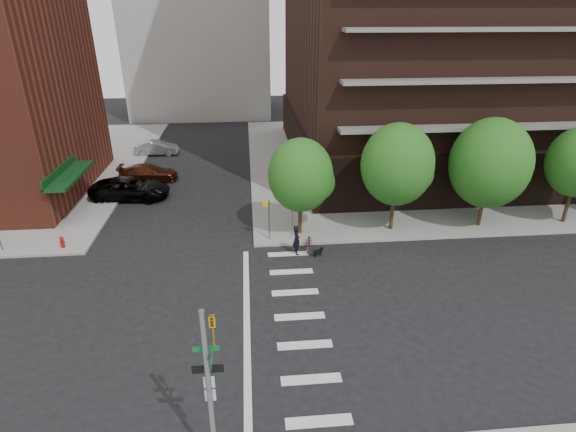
{
  "coord_description": "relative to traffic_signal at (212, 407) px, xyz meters",
  "views": [
    {
      "loc": [
        0.87,
        -17.2,
        13.25
      ],
      "look_at": [
        3.0,
        6.0,
        2.5
      ],
      "focal_mm": 28.0,
      "sensor_mm": 36.0,
      "label": 1
    }
  ],
  "objects": [
    {
      "name": "parked_car_maroon",
      "position": [
        -7.11,
        27.11,
        -2.0
      ],
      "size": [
        1.99,
        4.85,
        1.41
      ],
      "primitive_type": "imported",
      "rotation": [
        0.0,
        0.0,
        1.57
      ],
      "color": "#42190D",
      "rests_on": "ground"
    },
    {
      "name": "pedestrian_signal",
      "position": [
        2.79,
        15.42,
        -0.84
      ],
      "size": [
        2.18,
        0.67,
        2.6
      ],
      "color": "slate",
      "rests_on": "sidewalk_ne"
    },
    {
      "name": "tree_b",
      "position": [
        10.47,
        15.99,
        1.85
      ],
      "size": [
        4.5,
        4.5,
        6.65
      ],
      "color": "#301E11",
      "rests_on": "sidewalk_ne"
    },
    {
      "name": "parked_car_black",
      "position": [
        -7.73,
        23.23,
        -1.89
      ],
      "size": [
        3.18,
        6.06,
        1.63
      ],
      "primitive_type": "imported",
      "rotation": [
        0.0,
        0.0,
        1.49
      ],
      "color": "black",
      "rests_on": "ground"
    },
    {
      "name": "tree_c",
      "position": [
        16.47,
        15.99,
        1.75
      ],
      "size": [
        5.0,
        5.0,
        6.8
      ],
      "color": "#301E11",
      "rests_on": "sidewalk_ne"
    },
    {
      "name": "crosswalk",
      "position": [
        2.68,
        7.49,
        -2.69
      ],
      "size": [
        3.85,
        13.0,
        0.01
      ],
      "color": "silver",
      "rests_on": "ground"
    },
    {
      "name": "traffic_signal",
      "position": [
        0.0,
        0.0,
        0.0
      ],
      "size": [
        0.9,
        0.75,
        6.0
      ],
      "color": "slate",
      "rests_on": "sidewalk_s"
    },
    {
      "name": "fire_hydrant",
      "position": [
        -10.03,
        15.29,
        -2.15
      ],
      "size": [
        0.24,
        0.24,
        0.73
      ],
      "color": "#A50C0C",
      "rests_on": "sidewalk_nw"
    },
    {
      "name": "dog",
      "position": [
        5.22,
        13.09,
        -2.38
      ],
      "size": [
        0.6,
        0.37,
        0.51
      ],
      "rotation": [
        0.0,
        0.0,
        0.43
      ],
      "color": "black",
      "rests_on": "ground"
    },
    {
      "name": "ground",
      "position": [
        0.47,
        7.49,
        -2.7
      ],
      "size": [
        120.0,
        120.0,
        0.0
      ],
      "primitive_type": "plane",
      "color": "black",
      "rests_on": "ground"
    },
    {
      "name": "parked_car_silver",
      "position": [
        -7.73,
        34.7,
        -2.0
      ],
      "size": [
        1.5,
        4.23,
        1.39
      ],
      "primitive_type": "imported",
      "rotation": [
        0.0,
        0.0,
        1.58
      ],
      "color": "gray",
      "rests_on": "ground"
    },
    {
      "name": "dog_walker",
      "position": [
        3.97,
        13.49,
        -1.77
      ],
      "size": [
        0.76,
        0.58,
        1.86
      ],
      "primitive_type": "imported",
      "rotation": [
        0.0,
        0.0,
        1.79
      ],
      "color": "black",
      "rests_on": "ground"
    },
    {
      "name": "scooter",
      "position": [
        4.79,
        13.99,
        -2.25
      ],
      "size": [
        0.94,
        1.79,
        0.89
      ],
      "primitive_type": "imported",
      "rotation": [
        0.0,
        0.0,
        -0.21
      ],
      "color": "maroon",
      "rests_on": "ground"
    },
    {
      "name": "tree_a",
      "position": [
        4.47,
        15.99,
        1.35
      ],
      "size": [
        4.0,
        4.0,
        5.9
      ],
      "color": "#301E11",
      "rests_on": "sidewalk_ne"
    },
    {
      "name": "sidewalk_ne",
      "position": [
        20.97,
        30.99,
        -2.62
      ],
      "size": [
        39.0,
        33.0,
        0.15
      ],
      "primitive_type": "cube",
      "color": "gray",
      "rests_on": "ground"
    }
  ]
}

